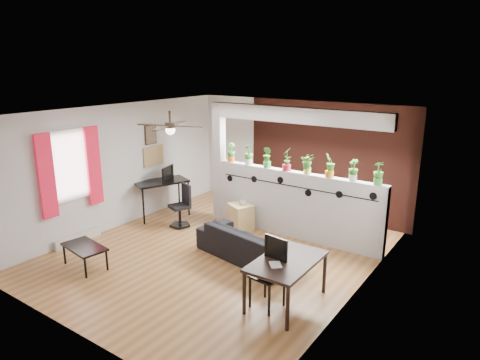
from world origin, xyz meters
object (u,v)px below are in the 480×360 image
object	(u,v)px
potted_plant_2	(267,156)
office_chair	(182,208)
potted_plant_4	(308,163)
cube_shelf	(240,217)
potted_plant_5	(330,165)
potted_plant_6	(353,169)
potted_plant_7	(379,172)
sofa	(249,244)
cup	(242,203)
computer_desk	(161,184)
dining_table	(287,265)
ceiling_fan	(170,127)
potted_plant_0	(231,152)
folding_chair	(272,266)
potted_plant_3	(287,158)
potted_plant_1	(249,154)
coffee_table	(84,248)

from	to	relation	value
potted_plant_2	office_chair	bearing A→B (deg)	-150.97
potted_plant_4	cube_shelf	world-z (taller)	potted_plant_4
potted_plant_5	potted_plant_6	size ratio (longest dim) A/B	1.14
potted_plant_7	office_chair	size ratio (longest dim) A/B	0.46
sofa	cup	distance (m)	1.37
sofa	computer_desk	bearing A→B (deg)	-4.20
potted_plant_4	sofa	distance (m)	1.93
dining_table	potted_plant_7	bearing A→B (deg)	77.27
ceiling_fan	potted_plant_2	xyz separation A→B (m)	(0.92, 1.80, -0.74)
ceiling_fan	dining_table	size ratio (longest dim) A/B	0.95
potted_plant_5	potted_plant_0	bearing A→B (deg)	180.00
folding_chair	potted_plant_2	bearing A→B (deg)	122.86
ceiling_fan	cup	bearing A→B (deg)	69.39
potted_plant_0	dining_table	xyz separation A→B (m)	(2.64, -2.29, -0.96)
cube_shelf	potted_plant_4	bearing A→B (deg)	38.17
cube_shelf	folding_chair	distance (m)	2.92
potted_plant_0	potted_plant_4	world-z (taller)	potted_plant_0
cup	office_chair	xyz separation A→B (m)	(-1.21, -0.54, -0.21)
potted_plant_2	potted_plant_5	distance (m)	1.35
potted_plant_5	ceiling_fan	bearing A→B (deg)	-141.67
ceiling_fan	potted_plant_3	bearing A→B (deg)	52.64
potted_plant_0	computer_desk	distance (m)	1.81
sofa	folding_chair	world-z (taller)	folding_chair
potted_plant_2	potted_plant_0	bearing A→B (deg)	180.00
potted_plant_4	potted_plant_5	distance (m)	0.45
potted_plant_1	computer_desk	world-z (taller)	potted_plant_1
potted_plant_0	potted_plant_1	xyz separation A→B (m)	(0.45, 0.00, 0.01)
potted_plant_7	cube_shelf	distance (m)	2.99
potted_plant_0	coffee_table	size ratio (longest dim) A/B	0.46
cup	potted_plant_2	bearing A→B (deg)	42.29
potted_plant_0	potted_plant_5	size ratio (longest dim) A/B	0.91
potted_plant_5	cube_shelf	size ratio (longest dim) A/B	0.80
sofa	folding_chair	distance (m)	1.58
cup	folding_chair	world-z (taller)	folding_chair
cup	computer_desk	world-z (taller)	computer_desk
potted_plant_3	dining_table	world-z (taller)	potted_plant_3
potted_plant_2	computer_desk	world-z (taller)	potted_plant_2
folding_chair	potted_plant_0	bearing A→B (deg)	135.43
potted_plant_5	cup	distance (m)	2.01
cube_shelf	computer_desk	xyz separation A→B (m)	(-1.95, -0.33, 0.48)
sofa	cup	xyz separation A→B (m)	(-0.84, 1.03, 0.33)
potted_plant_5	potted_plant_7	xyz separation A→B (m)	(0.90, 0.00, -0.02)
potted_plant_1	cube_shelf	world-z (taller)	potted_plant_1
cube_shelf	dining_table	xyz separation A→B (m)	(2.16, -1.95, 0.33)
potted_plant_0	potted_plant_6	bearing A→B (deg)	0.00
potted_plant_2	office_chair	xyz separation A→B (m)	(-1.58, -0.88, -1.18)
potted_plant_6	cube_shelf	xyz separation A→B (m)	(-2.23, -0.34, -1.28)
potted_plant_3	office_chair	size ratio (longest dim) A/B	0.51
potted_plant_2	potted_plant_1	bearing A→B (deg)	180.00
ceiling_fan	potted_plant_5	distance (m)	2.99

